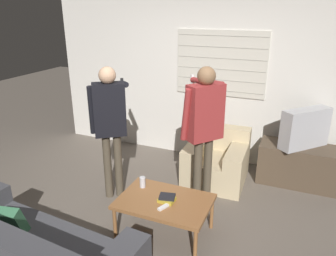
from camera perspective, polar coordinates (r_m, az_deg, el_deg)
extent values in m
plane|color=#665B51|center=(3.91, -2.95, -16.38)|extent=(16.00, 16.00, 0.00)
cube|color=silver|center=(5.15, 6.67, 8.32)|extent=(5.20, 0.06, 2.55)
cube|color=beige|center=(5.00, 9.14, 11.00)|extent=(1.36, 0.02, 0.97)
cube|color=gray|center=(5.07, 8.85, 6.50)|extent=(1.33, 0.00, 0.01)
cube|color=gray|center=(5.04, 8.95, 8.27)|extent=(1.33, 0.00, 0.01)
cube|color=gray|center=(5.01, 9.05, 10.07)|extent=(1.33, 0.00, 0.01)
cube|color=gray|center=(4.98, 9.15, 11.89)|extent=(1.33, 0.00, 0.01)
cube|color=gray|center=(4.96, 9.26, 13.73)|extent=(1.33, 0.00, 0.01)
cube|color=gray|center=(4.94, 9.37, 15.58)|extent=(1.33, 0.00, 0.01)
cube|color=#38704C|center=(3.39, -26.41, -14.55)|extent=(0.40, 0.29, 0.37)
cube|color=#C6B289|center=(4.70, 8.30, -7.05)|extent=(0.84, 0.86, 0.38)
cube|color=#C6B289|center=(4.83, 9.36, -1.57)|extent=(0.82, 0.23, 0.35)
cube|color=#C6B289|center=(4.54, 11.99, -4.46)|extent=(0.27, 0.84, 0.17)
cube|color=#C6B289|center=(4.64, 5.04, -3.48)|extent=(0.27, 0.84, 0.17)
cube|color=brown|center=(3.55, -0.61, -12.69)|extent=(0.97, 0.66, 0.04)
cylinder|color=brown|center=(4.05, -4.85, -11.75)|extent=(0.04, 0.04, 0.38)
cylinder|color=brown|center=(3.78, 7.63, -14.48)|extent=(0.04, 0.04, 0.38)
cylinder|color=brown|center=(3.64, -9.23, -16.16)|extent=(0.04, 0.04, 0.38)
cylinder|color=brown|center=(3.33, 4.77, -19.85)|extent=(0.04, 0.04, 0.38)
cube|color=#4C3D2D|center=(4.91, 21.90, -6.01)|extent=(1.09, 0.48, 0.56)
cube|color=#B2B2B7|center=(4.71, 22.77, -0.04)|extent=(0.62, 0.66, 0.53)
cube|color=black|center=(4.77, 21.88, 0.35)|extent=(0.41, 0.46, 0.43)
cylinder|color=#4C4233|center=(4.26, -10.45, -6.60)|extent=(0.10, 0.10, 0.86)
cylinder|color=#4C4233|center=(4.27, -8.63, -6.46)|extent=(0.10, 0.10, 0.86)
cube|color=black|center=(3.98, -10.17, 3.18)|extent=(0.42, 0.38, 0.65)
sphere|color=tan|center=(3.88, -10.55, 9.02)|extent=(0.20, 0.20, 0.20)
cylinder|color=black|center=(4.03, -13.17, 3.00)|extent=(0.15, 0.17, 0.62)
cylinder|color=black|center=(4.23, -7.70, 7.65)|extent=(0.41, 0.54, 0.18)
cube|color=black|center=(4.53, -8.02, 7.80)|extent=(0.06, 0.06, 0.13)
cylinder|color=#4C4233|center=(4.04, 5.16, -7.81)|extent=(0.10, 0.10, 0.87)
cylinder|color=#4C4233|center=(4.12, 6.90, -7.30)|extent=(0.10, 0.10, 0.87)
cube|color=maroon|center=(3.78, 6.47, 2.74)|extent=(0.42, 0.46, 0.66)
sphere|color=#846042|center=(3.68, 6.73, 9.01)|extent=(0.21, 0.21, 0.21)
cylinder|color=maroon|center=(3.70, 3.11, 2.25)|extent=(0.17, 0.15, 0.63)
cylinder|color=maroon|center=(4.09, 6.72, 7.98)|extent=(0.54, 0.44, 0.13)
cube|color=white|center=(4.34, 4.28, 8.41)|extent=(0.05, 0.05, 0.13)
cube|color=gold|center=(3.51, -0.22, -12.39)|extent=(0.17, 0.14, 0.04)
cube|color=black|center=(3.50, -0.15, -11.87)|extent=(0.19, 0.16, 0.02)
cylinder|color=silver|center=(3.75, -4.45, -9.39)|extent=(0.07, 0.07, 0.12)
cylinder|color=silver|center=(3.71, -4.48, -8.54)|extent=(0.06, 0.06, 0.00)
cube|color=white|center=(3.41, -0.83, -13.63)|extent=(0.09, 0.14, 0.02)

